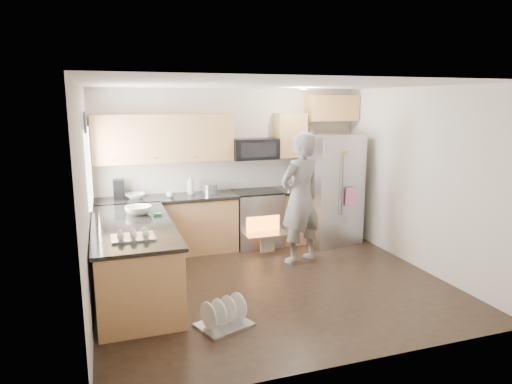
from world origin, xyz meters
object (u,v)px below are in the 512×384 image
object	(u,v)px
refrigerator	(330,189)
dish_rack	(224,319)
person	(301,198)
stove_range	(257,206)

from	to	relation	value
refrigerator	dish_rack	bearing A→B (deg)	-146.52
refrigerator	dish_rack	distance (m)	3.56
person	dish_rack	xyz separation A→B (m)	(-1.61, -1.62, -0.89)
person	refrigerator	bearing A→B (deg)	-157.29
refrigerator	person	size ratio (longest dim) A/B	0.95
stove_range	dish_rack	size ratio (longest dim) A/B	2.74
person	dish_rack	bearing A→B (deg)	27.57
refrigerator	person	bearing A→B (deg)	-149.73
stove_range	person	xyz separation A→B (m)	(0.35, -1.00, 0.30)
refrigerator	dish_rack	xyz separation A→B (m)	(-2.51, -2.38, -0.84)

